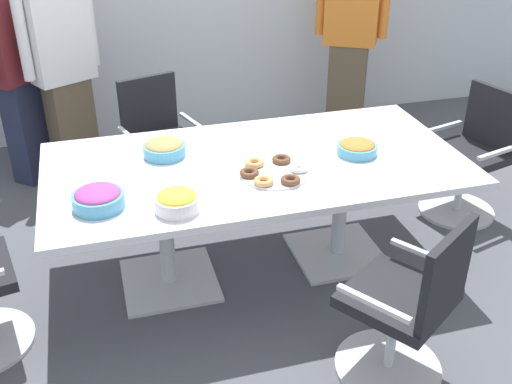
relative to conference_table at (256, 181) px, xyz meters
name	(u,v)px	position (x,y,z in m)	size (l,w,h in m)	color
ground_plane	(256,268)	(0.00, 0.00, -0.63)	(10.00, 10.00, 0.01)	#4C4F56
conference_table	(256,181)	(0.00, 0.00, 0.00)	(2.40, 1.20, 0.75)	silver
office_chair_1	(406,311)	(0.44, -1.06, -0.22)	(0.75, 0.75, 0.91)	silver
office_chair_2	(470,160)	(1.65, 0.28, -0.22)	(0.66, 0.66, 0.91)	silver
office_chair_3	(160,148)	(-0.43, 1.07, -0.22)	(0.68, 0.68, 0.91)	silver
person_standing_0	(18,70)	(-1.36, 1.68, 0.27)	(0.46, 0.51, 1.71)	#232842
person_standing_1	(64,70)	(-1.04, 1.58, 0.27)	(0.57, 0.40, 1.71)	brown
person_standing_2	(350,34)	(1.33, 1.74, 0.33)	(0.57, 0.41, 1.82)	brown
snack_bowl_chips_yellow	(177,201)	(-0.52, -0.42, 0.18)	(0.22, 0.22, 0.11)	white
snack_bowl_candy_mix	(98,198)	(-0.90, -0.28, 0.18)	(0.26, 0.26, 0.11)	#4C9EC6
snack_bowl_cookies	(164,148)	(-0.49, 0.22, 0.17)	(0.25, 0.25, 0.10)	#4C9EC6
snack_bowl_pretzels	(357,147)	(0.60, -0.06, 0.17)	(0.23, 0.23, 0.09)	#4C9EC6
donut_platter	(274,172)	(0.05, -0.18, 0.14)	(0.39, 0.38, 0.04)	white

